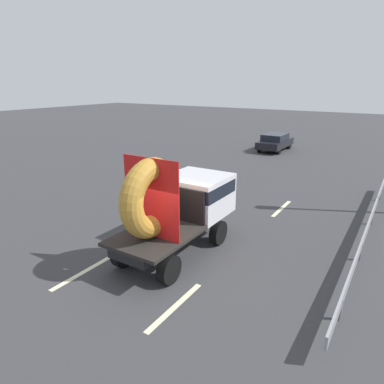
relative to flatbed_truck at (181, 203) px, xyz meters
name	(u,v)px	position (x,y,z in m)	size (l,w,h in m)	color
ground_plane	(163,263)	(0.06, -1.11, -1.64)	(120.00, 120.00, 0.00)	#38383A
flatbed_truck	(181,203)	(0.00, 0.00, 0.00)	(2.02, 4.67, 3.38)	black
distant_sedan	(275,142)	(-3.21, 18.26, -0.92)	(1.78, 4.15, 1.35)	black
guardrail	(368,226)	(5.15, 4.01, -1.12)	(0.10, 13.39, 0.71)	gray
lane_dash_left_near	(86,270)	(-1.61, -2.68, -1.64)	(2.49, 0.16, 0.01)	beige
lane_dash_left_far	(219,195)	(-1.61, 5.70, -1.64)	(2.38, 0.16, 0.01)	beige
lane_dash_right_near	(175,306)	(1.61, -2.67, -1.64)	(2.29, 0.16, 0.01)	beige
lane_dash_right_far	(282,208)	(1.61, 5.52, -1.64)	(2.28, 0.16, 0.01)	beige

